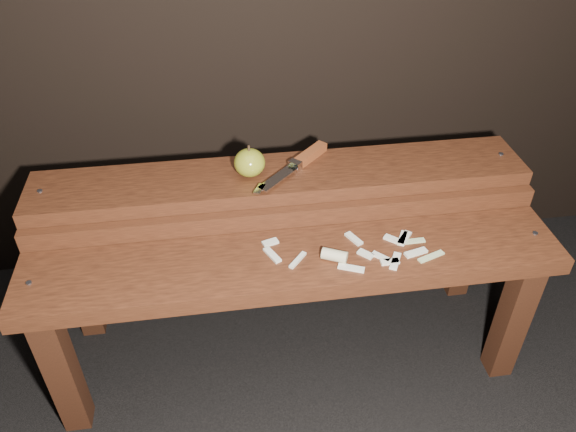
{
  "coord_description": "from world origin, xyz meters",
  "views": [
    {
      "loc": [
        -0.15,
        -0.96,
        1.24
      ],
      "look_at": [
        0.0,
        0.06,
        0.45
      ],
      "focal_mm": 35.0,
      "sensor_mm": 36.0,
      "label": 1
    }
  ],
  "objects": [
    {
      "name": "knife",
      "position": [
        0.06,
        0.2,
        0.51
      ],
      "size": [
        0.21,
        0.2,
        0.02
      ],
      "color": "brown",
      "rests_on": "bench_rear_tier"
    },
    {
      "name": "bench_front_tier",
      "position": [
        0.0,
        -0.06,
        0.35
      ],
      "size": [
        1.2,
        0.2,
        0.42
      ],
      "color": "#33180C",
      "rests_on": "ground"
    },
    {
      "name": "bench_rear_tier",
      "position": [
        0.0,
        0.17,
        0.41
      ],
      "size": [
        1.2,
        0.21,
        0.5
      ],
      "color": "#33180C",
      "rests_on": "ground"
    },
    {
      "name": "apple_scraps",
      "position": [
        0.14,
        -0.06,
        0.43
      ],
      "size": [
        0.4,
        0.14,
        0.03
      ],
      "color": "beige",
      "rests_on": "bench_front_tier"
    },
    {
      "name": "ground",
      "position": [
        0.0,
        0.0,
        0.0
      ],
      "size": [
        60.0,
        60.0,
        0.0
      ],
      "primitive_type": "plane",
      "color": "black"
    },
    {
      "name": "apple",
      "position": [
        -0.08,
        0.17,
        0.53
      ],
      "size": [
        0.07,
        0.07,
        0.08
      ],
      "color": "olive",
      "rests_on": "bench_rear_tier"
    }
  ]
}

